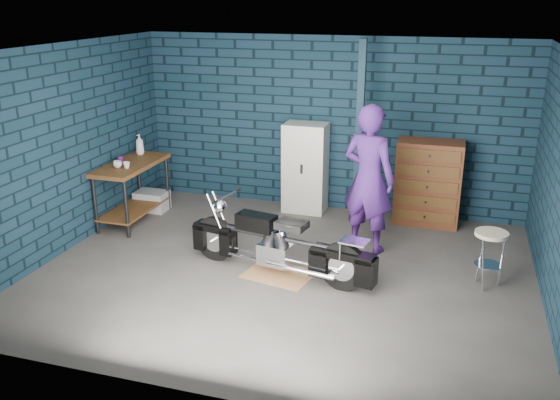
% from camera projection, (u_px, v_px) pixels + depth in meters
% --- Properties ---
extents(ground, '(6.00, 6.00, 0.00)m').
position_uv_depth(ground, '(284.00, 272.00, 7.38)').
color(ground, '#514E4B').
rests_on(ground, ground).
extents(room_walls, '(6.02, 5.01, 2.71)m').
position_uv_depth(room_walls, '(297.00, 112.00, 7.25)').
color(room_walls, '#0F2735').
rests_on(room_walls, ground).
extents(support_post, '(0.10, 0.10, 2.70)m').
position_uv_depth(support_post, '(359.00, 135.00, 8.54)').
color(support_post, '#102533').
rests_on(support_post, ground).
extents(workbench, '(0.60, 1.40, 0.91)m').
position_uv_depth(workbench, '(133.00, 192.00, 8.90)').
color(workbench, brown).
rests_on(workbench, ground).
extents(drip_mat, '(0.92, 0.75, 0.01)m').
position_uv_depth(drip_mat, '(279.00, 274.00, 7.31)').
color(drip_mat, '#9A6B43').
rests_on(drip_mat, ground).
extents(motorcycle, '(2.16, 0.96, 0.92)m').
position_uv_depth(motorcycle, '(279.00, 240.00, 7.16)').
color(motorcycle, black).
rests_on(motorcycle, ground).
extents(person, '(0.84, 0.69, 1.98)m').
position_uv_depth(person, '(369.00, 179.00, 7.73)').
color(person, '#441E72').
rests_on(person, ground).
extents(storage_bin, '(0.50, 0.35, 0.31)m').
position_uv_depth(storage_bin, '(152.00, 201.00, 9.45)').
color(storage_bin, gray).
rests_on(storage_bin, ground).
extents(locker, '(0.66, 0.47, 1.41)m').
position_uv_depth(locker, '(305.00, 168.00, 9.25)').
color(locker, silver).
rests_on(locker, ground).
extents(tool_chest, '(0.94, 0.52, 1.26)m').
position_uv_depth(tool_chest, '(428.00, 183.00, 8.76)').
color(tool_chest, brown).
rests_on(tool_chest, ground).
extents(shop_stool, '(0.41, 0.41, 0.69)m').
position_uv_depth(shop_stool, '(488.00, 259.00, 6.91)').
color(shop_stool, beige).
rests_on(shop_stool, ground).
extents(cup_a, '(0.14, 0.14, 0.10)m').
position_uv_depth(cup_a, '(118.00, 164.00, 8.51)').
color(cup_a, beige).
rests_on(cup_a, workbench).
extents(cup_b, '(0.12, 0.12, 0.09)m').
position_uv_depth(cup_b, '(127.00, 165.00, 8.48)').
color(cup_b, beige).
rests_on(cup_b, workbench).
extents(mug_purple, '(0.08, 0.08, 0.11)m').
position_uv_depth(mug_purple, '(120.00, 160.00, 8.71)').
color(mug_purple, '#5D1B6D').
rests_on(mug_purple, workbench).
extents(bottle, '(0.13, 0.13, 0.32)m').
position_uv_depth(bottle, '(140.00, 144.00, 9.19)').
color(bottle, gray).
rests_on(bottle, workbench).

